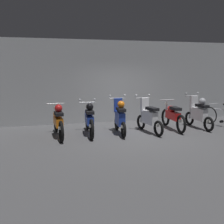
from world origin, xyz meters
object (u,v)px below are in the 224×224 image
(motorbike_slot_3, at_px, (149,117))
(motorbike_slot_5, at_px, (198,113))
(motorbike_slot_0, at_px, (58,121))
(motorbike_slot_4, at_px, (173,116))
(bicycle, at_px, (221,117))
(motorbike_slot_1, at_px, (89,119))
(motorbike_slot_2, at_px, (120,117))

(motorbike_slot_3, bearing_deg, motorbike_slot_5, 5.76)
(motorbike_slot_0, height_order, motorbike_slot_4, motorbike_slot_0)
(motorbike_slot_0, distance_m, bicycle, 6.12)
(motorbike_slot_0, height_order, bicycle, motorbike_slot_0)
(motorbike_slot_0, relative_size, bicycle, 1.16)
(motorbike_slot_5, bearing_deg, motorbike_slot_4, 177.15)
(motorbike_slot_1, xyz_separation_m, motorbike_slot_5, (4.07, -0.01, 0.04))
(motorbike_slot_2, height_order, bicycle, motorbike_slot_2)
(motorbike_slot_0, xyz_separation_m, motorbike_slot_3, (3.05, -0.14, 0.00))
(motorbike_slot_3, distance_m, bicycle, 3.08)
(bicycle, bearing_deg, motorbike_slot_2, -177.13)
(motorbike_slot_4, bearing_deg, motorbike_slot_5, -2.85)
(motorbike_slot_2, bearing_deg, motorbike_slot_3, -4.72)
(motorbike_slot_3, bearing_deg, motorbike_slot_2, 175.28)
(motorbike_slot_1, xyz_separation_m, motorbike_slot_2, (1.02, -0.14, 0.04))
(motorbike_slot_3, xyz_separation_m, bicycle, (3.07, 0.29, -0.17))
(motorbike_slot_4, relative_size, bicycle, 1.16)
(motorbike_slot_1, height_order, motorbike_slot_4, motorbike_slot_1)
(motorbike_slot_3, height_order, motorbike_slot_5, same)
(motorbike_slot_0, height_order, motorbike_slot_3, motorbike_slot_3)
(motorbike_slot_1, distance_m, bicycle, 5.10)
(motorbike_slot_0, relative_size, motorbike_slot_1, 1.00)
(motorbike_slot_2, bearing_deg, motorbike_slot_5, 2.30)
(motorbike_slot_1, relative_size, motorbike_slot_2, 1.16)
(motorbike_slot_1, bearing_deg, motorbike_slot_0, -175.48)
(motorbike_slot_2, xyz_separation_m, motorbike_slot_3, (1.01, -0.08, -0.04))
(motorbike_slot_3, relative_size, motorbike_slot_5, 0.99)
(motorbike_slot_1, relative_size, motorbike_slot_3, 1.17)
(motorbike_slot_3, relative_size, motorbike_slot_4, 0.86)
(motorbike_slot_3, bearing_deg, motorbike_slot_0, 177.39)
(motorbike_slot_1, relative_size, motorbike_slot_5, 1.16)
(motorbike_slot_1, bearing_deg, motorbike_slot_2, -7.61)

